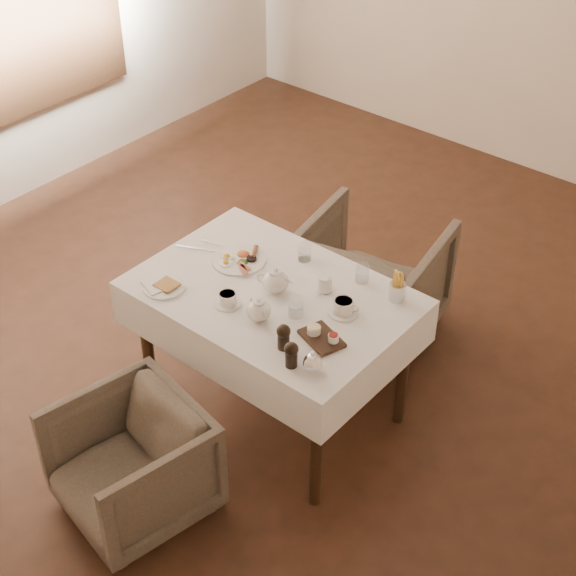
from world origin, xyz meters
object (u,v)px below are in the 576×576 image
(armchair_far, at_px, (369,282))
(teapot_centre, at_px, (275,280))
(armchair_near, at_px, (131,464))
(breakfast_plate, at_px, (240,259))
(table, at_px, (272,311))

(armchair_far, bearing_deg, teapot_centre, 80.97)
(armchair_near, distance_m, teapot_centre, 1.05)
(breakfast_plate, bearing_deg, armchair_far, 63.11)
(armchair_near, relative_size, teapot_centre, 3.67)
(table, xyz_separation_m, armchair_far, (-0.00, 0.82, -0.29))
(armchair_near, distance_m, breakfast_plate, 1.11)
(table, bearing_deg, breakfast_plate, 162.62)
(table, distance_m, armchair_near, 0.96)
(table, relative_size, breakfast_plate, 4.77)
(armchair_near, distance_m, armchair_far, 1.70)
(teapot_centre, bearing_deg, table, -160.22)
(armchair_near, bearing_deg, table, 96.82)
(armchair_near, bearing_deg, armchair_far, 98.94)
(breakfast_plate, bearing_deg, table, -22.91)
(armchair_far, bearing_deg, table, 80.14)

